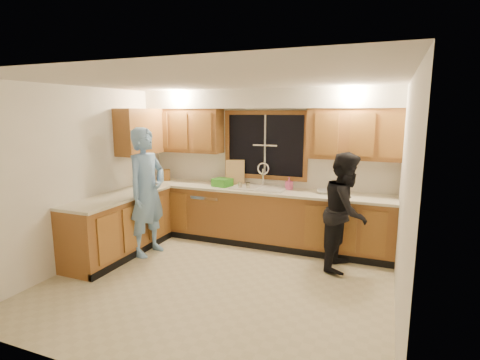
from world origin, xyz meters
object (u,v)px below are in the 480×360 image
object	(u,v)px
dishwasher	(212,214)
soap_bottle	(289,183)
stove	(92,237)
bowl	(324,192)
man	(147,192)
knife_block	(167,175)
dish_crate	(222,182)
sink	(259,192)
woman	(346,211)

from	to	relation	value
dishwasher	soap_bottle	size ratio (longest dim) A/B	4.06
stove	bowl	world-z (taller)	bowl
stove	man	world-z (taller)	man
knife_block	dish_crate	xyz separation A→B (m)	(1.16, -0.11, -0.04)
dish_crate	soap_bottle	bearing A→B (deg)	7.66
bowl	dishwasher	bearing A→B (deg)	-178.96
dishwasher	man	world-z (taller)	man
sink	stove	size ratio (longest dim) A/B	0.96
sink	man	distance (m)	1.77
dishwasher	bowl	size ratio (longest dim) A/B	3.64
knife_block	dish_crate	size ratio (longest dim) A/B	0.74
stove	bowl	size ratio (longest dim) A/B	3.99
dishwasher	dish_crate	size ratio (longest dim) A/B	2.96
sink	dishwasher	size ratio (longest dim) A/B	1.05
sink	knife_block	bearing A→B (deg)	177.87
sink	dish_crate	distance (m)	0.65
knife_block	bowl	xyz separation A→B (m)	(2.83, -0.05, -0.07)
knife_block	bowl	bearing A→B (deg)	-35.99
dishwasher	stove	xyz separation A→B (m)	(-0.95, -1.81, 0.04)
man	woman	xyz separation A→B (m)	(2.84, 0.56, -0.15)
sink	stove	xyz separation A→B (m)	(-1.80, -1.82, -0.41)
knife_block	man	bearing A→B (deg)	-106.45
soap_bottle	bowl	distance (m)	0.58
knife_block	sink	bearing A→B (deg)	-37.16
dish_crate	bowl	xyz separation A→B (m)	(1.68, 0.07, -0.04)
woman	bowl	size ratio (longest dim) A/B	7.18
dishwasher	stove	bearing A→B (deg)	-117.69
man	bowl	distance (m)	2.68
man	woman	distance (m)	2.90
stove	knife_block	size ratio (longest dim) A/B	4.39
soap_bottle	dish_crate	bearing A→B (deg)	-172.34
woman	bowl	bearing A→B (deg)	41.56
bowl	sink	bearing A→B (deg)	-178.92
stove	woman	distance (m)	3.50
dishwasher	stove	distance (m)	2.04
soap_bottle	bowl	bearing A→B (deg)	-8.28
stove	dish_crate	size ratio (longest dim) A/B	3.25
stove	knife_block	distance (m)	1.98
sink	woman	size ratio (longest dim) A/B	0.53
stove	soap_bottle	world-z (taller)	soap_bottle
man	bowl	world-z (taller)	man
knife_block	woman	bearing A→B (deg)	-45.19
dish_crate	man	bearing A→B (deg)	-127.20
man	dish_crate	bearing A→B (deg)	-30.54
woman	dish_crate	distance (m)	2.12
dish_crate	woman	bearing A→B (deg)	-12.66
sink	stove	world-z (taller)	sink
sink	soap_bottle	xyz separation A→B (m)	(0.47, 0.10, 0.16)
sink	soap_bottle	world-z (taller)	sink
woman	knife_block	world-z (taller)	woman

